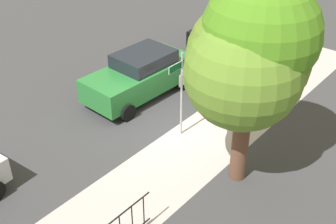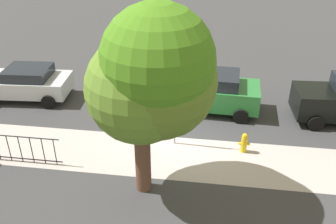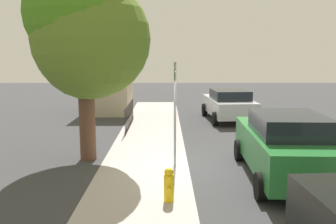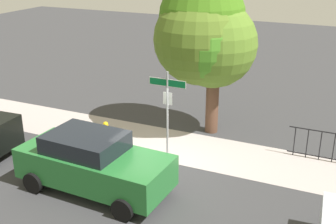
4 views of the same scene
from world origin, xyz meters
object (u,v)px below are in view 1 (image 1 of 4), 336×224
(street_sign, at_px, (182,81))
(shade_tree, at_px, (248,57))
(car_black, at_px, (230,28))
(fire_hydrant, at_px, (228,97))
(car_green, at_px, (140,75))

(street_sign, distance_m, shade_tree, 3.02)
(car_black, height_order, fire_hydrant, car_black)
(street_sign, relative_size, car_black, 0.64)
(car_black, relative_size, car_green, 1.03)
(shade_tree, xyz_separation_m, car_green, (-1.44, -5.34, -2.89))
(car_black, bearing_deg, car_green, -5.07)
(street_sign, height_order, shade_tree, shade_tree)
(car_black, relative_size, fire_hydrant, 6.14)
(fire_hydrant, bearing_deg, shade_tree, 37.48)
(street_sign, xyz_separation_m, car_green, (-1.08, -2.88, -1.17))
(street_sign, height_order, car_black, street_sign)
(shade_tree, relative_size, car_green, 1.29)
(car_black, height_order, car_green, car_black)
(shade_tree, bearing_deg, car_green, -105.04)
(shade_tree, bearing_deg, car_black, -145.41)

